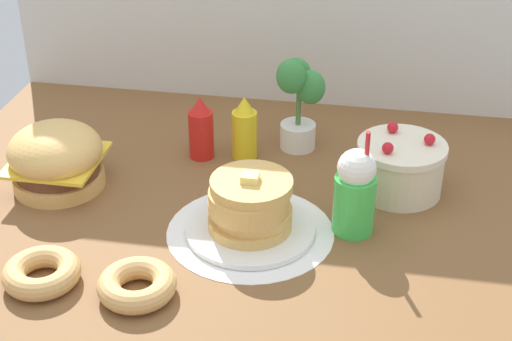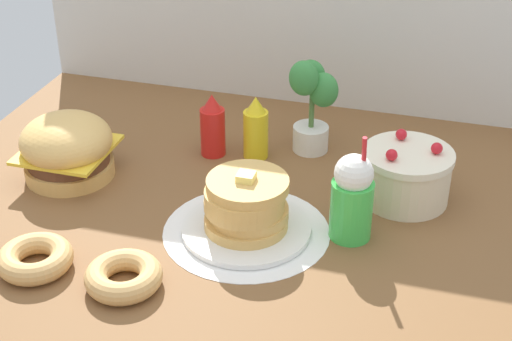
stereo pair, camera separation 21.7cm
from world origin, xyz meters
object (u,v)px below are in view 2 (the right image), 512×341
(ketchup_bottle, at_px, (213,127))
(cream_soda_cup, at_px, (352,197))
(layer_cake, at_px, (406,175))
(mustard_bottle, at_px, (256,129))
(donut_chocolate, at_px, (124,276))
(potted_plant, at_px, (312,102))
(donut_pink_glaze, at_px, (35,258))
(burger, at_px, (67,148))
(pancake_stack, at_px, (246,209))

(ketchup_bottle, distance_m, cream_soda_cup, 0.66)
(layer_cake, distance_m, mustard_bottle, 0.55)
(donut_chocolate, xyz_separation_m, potted_plant, (0.31, 0.89, 0.15))
(mustard_bottle, relative_size, donut_pink_glaze, 1.08)
(burger, height_order, layer_cake, burger)
(layer_cake, relative_size, ketchup_bottle, 1.25)
(donut_pink_glaze, distance_m, potted_plant, 1.07)
(burger, height_order, ketchup_bottle, ketchup_bottle)
(donut_pink_glaze, bearing_deg, ketchup_bottle, 71.01)
(layer_cake, xyz_separation_m, mustard_bottle, (-0.53, 0.13, 0.02))
(pancake_stack, xyz_separation_m, layer_cake, (0.43, 0.32, 0.01))
(burger, xyz_separation_m, donut_chocolate, (0.42, -0.49, -0.07))
(pancake_stack, bearing_deg, mustard_bottle, 102.90)
(ketchup_bottle, bearing_deg, layer_cake, -9.16)
(layer_cake, bearing_deg, pancake_stack, -143.37)
(cream_soda_cup, relative_size, donut_chocolate, 1.61)
(potted_plant, bearing_deg, mustard_bottle, -149.87)
(cream_soda_cup, distance_m, donut_pink_glaze, 0.91)
(pancake_stack, distance_m, mustard_bottle, 0.47)
(burger, distance_m, donut_pink_glaze, 0.51)
(cream_soda_cup, height_order, donut_chocolate, cream_soda_cup)
(donut_pink_glaze, relative_size, potted_plant, 0.61)
(donut_pink_glaze, xyz_separation_m, donut_chocolate, (0.27, -0.00, 0.00))
(layer_cake, height_order, ketchup_bottle, ketchup_bottle)
(pancake_stack, distance_m, cream_soda_cup, 0.31)
(layer_cake, bearing_deg, potted_plant, 147.00)
(ketchup_bottle, height_order, potted_plant, potted_plant)
(potted_plant, bearing_deg, pancake_stack, -97.08)
(pancake_stack, height_order, donut_pink_glaze, pancake_stack)
(mustard_bottle, bearing_deg, donut_chocolate, -100.06)
(donut_pink_glaze, height_order, donut_chocolate, same)
(burger, distance_m, potted_plant, 0.84)
(ketchup_bottle, distance_m, mustard_bottle, 0.15)
(layer_cake, xyz_separation_m, donut_chocolate, (-0.67, -0.66, -0.05))
(layer_cake, bearing_deg, donut_pink_glaze, -145.40)
(burger, bearing_deg, donut_pink_glaze, -72.74)
(pancake_stack, bearing_deg, donut_chocolate, -125.97)
(cream_soda_cup, xyz_separation_m, potted_plant, (-0.23, 0.48, 0.05))
(ketchup_bottle, bearing_deg, mustard_bottle, 9.27)
(pancake_stack, bearing_deg, layer_cake, 36.63)
(pancake_stack, height_order, cream_soda_cup, cream_soda_cup)
(burger, height_order, donut_pink_glaze, burger)
(pancake_stack, relative_size, potted_plant, 1.11)
(pancake_stack, distance_m, layer_cake, 0.54)
(pancake_stack, relative_size, layer_cake, 1.36)
(burger, xyz_separation_m, ketchup_bottle, (0.41, 0.27, 0.00))
(donut_chocolate, bearing_deg, mustard_bottle, 79.94)
(pancake_stack, relative_size, cream_soda_cup, 1.13)
(burger, height_order, cream_soda_cup, cream_soda_cup)
(cream_soda_cup, xyz_separation_m, donut_chocolate, (-0.54, -0.41, -0.10))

